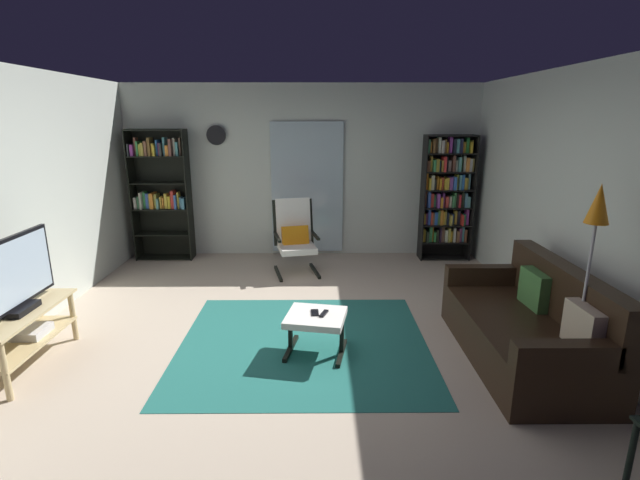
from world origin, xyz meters
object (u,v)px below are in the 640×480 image
Objects in this scene: bookshelf_near_tv at (160,187)px; cell_phone at (315,313)px; tv_remote at (324,313)px; tv_stand at (24,330)px; leather_sofa at (529,328)px; television at (13,277)px; bookshelf_near_sofa at (447,194)px; floor_lamp_by_sofa at (595,231)px; wall_clock at (216,135)px; lounge_armchair at (295,235)px; ottoman at (316,321)px.

bookshelf_near_tv reaches higher than cell_phone.
tv_stand is at bearing -155.10° from tv_remote.
leather_sofa is at bearing 0.94° from tv_stand.
tv_remote is (2.59, 0.22, -0.43)m from television.
bookshelf_near_tv is 1.04× the size of bookshelf_near_sofa.
tv_stand is at bearing -93.40° from bookshelf_near_tv.
television is 2.63m from tv_remote.
tv_remote is 0.09× the size of floor_lamp_by_sofa.
bookshelf_near_tv is 6.71× the size of wall_clock.
bookshelf_near_sofa is 12.95× the size of tv_remote.
floor_lamp_by_sofa is at bearing 5.05° from tv_remote.
lounge_armchair reaches higher than tv_stand.
ottoman is at bearing -82.88° from lounge_armchair.
tv_remote is (-1.82, 0.13, 0.09)m from leather_sofa.
ottoman is (0.29, -2.34, -0.22)m from lounge_armchair.
bookshelf_near_tv is at bearing 86.66° from television.
floor_lamp_by_sofa is (4.59, -0.34, 0.47)m from television.
television is 2.56m from cell_phone.
wall_clock is (-3.37, 3.30, 1.54)m from leather_sofa.
ottoman is (2.51, 0.22, -0.51)m from television.
bookshelf_near_tv is 4.28m from bookshelf_near_sofa.
leather_sofa is at bearing 1.17° from television.
bookshelf_near_tv is at bearing 140.98° from floor_lamp_by_sofa.
television is at bearing 175.81° from floor_lamp_by_sofa.
bookshelf_near_sofa reaches higher than ottoman.
cell_phone is at bearing -123.82° from bookshelf_near_sofa.
bookshelf_near_sofa is at bearing 15.41° from lounge_armchair.
cell_phone is (-1.90, 0.16, 0.08)m from leather_sofa.
bookshelf_near_sofa is 1.13× the size of floor_lamp_by_sofa.
television is 3.40m from lounge_armchair.
wall_clock is at bearing 72.98° from tv_stand.
tv_remote is 0.50× the size of wall_clock.
lounge_armchair reaches higher than leather_sofa.
bookshelf_near_tv is 5.66m from floor_lamp_by_sofa.
tv_stand reaches higher than tv_remote.
tv_remote is (0.37, -2.34, -0.14)m from lounge_armchair.
lounge_armchair is (2.22, 2.56, -0.29)m from television.
cell_phone is at bearing -64.89° from wall_clock.
floor_lamp_by_sofa is (2.07, -0.55, 0.98)m from ottoman.
ottoman is at bearing -75.79° from cell_phone.
television reaches higher than leather_sofa.
cell_phone is at bearing 5.58° from television.
television reaches higher than tv_stand.
floor_lamp_by_sofa is at bearing -88.08° from bookshelf_near_sofa.
floor_lamp_by_sofa is at bearing -4.40° from tv_stand.
ottoman is at bearing -64.96° from wall_clock.
tv_remote is (-1.88, -2.96, -0.61)m from bookshelf_near_sofa.
ottoman is at bearing 176.11° from leather_sofa.
wall_clock is (1.03, 3.39, 1.02)m from television.
lounge_armchair is at bearing 94.32° from cell_phone.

